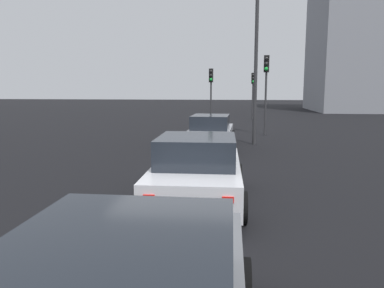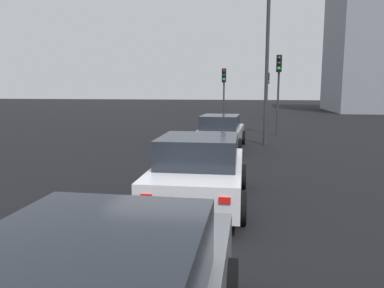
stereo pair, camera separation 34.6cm
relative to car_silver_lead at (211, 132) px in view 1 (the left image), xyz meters
name	(u,v)px [view 1 (the left image)]	position (x,y,z in m)	size (l,w,h in m)	color
ground_plane	(189,229)	(-9.17, -0.17, -0.81)	(160.00, 160.00, 0.20)	black
car_silver_lead	(211,132)	(0.00, 0.00, 0.00)	(4.52, 2.07, 1.45)	#A8AAB2
car_white_second	(197,171)	(-7.77, -0.19, 0.04)	(4.26, 2.18, 1.54)	silver
traffic_light_near_left	(266,78)	(4.79, -2.69, 2.41)	(0.33, 0.31, 4.35)	#2D2D30
traffic_light_near_right	(211,85)	(9.11, 0.58, 2.10)	(0.32, 0.28, 3.89)	#2D2D30
traffic_light_far_left	(253,86)	(15.63, -2.51, 2.08)	(0.32, 0.29, 3.87)	#2D2D30
street_lamp_kerbside	(256,38)	(1.31, -1.93, 4.10)	(0.56, 0.36, 8.27)	#2D2D30
building_facade_left	(351,44)	(29.62, -14.17, 6.98)	(11.95, 7.98, 15.37)	gray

